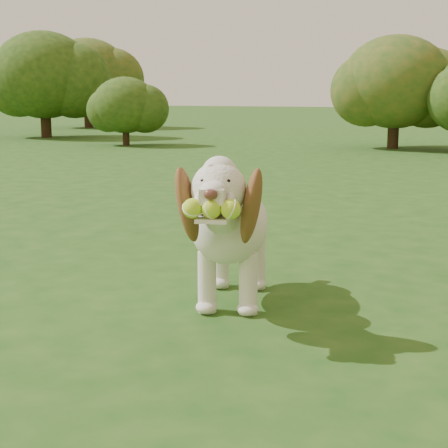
% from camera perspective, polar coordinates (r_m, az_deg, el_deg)
% --- Properties ---
extents(ground, '(80.00, 80.00, 0.00)m').
position_cam_1_polar(ground, '(3.26, 0.82, -5.11)').
color(ground, '#1B4614').
rests_on(ground, ground).
extents(dog, '(0.52, 1.02, 0.67)m').
position_cam_1_polar(dog, '(2.88, 0.59, 0.05)').
color(dog, white).
rests_on(dog, ground).
extents(shrub_a, '(1.12, 1.12, 1.16)m').
position_cam_1_polar(shrub_a, '(12.00, -8.21, 9.75)').
color(shrub_a, '#382314').
rests_on(shrub_a, ground).
extents(shrub_b, '(1.74, 1.74, 1.81)m').
position_cam_1_polar(shrub_b, '(11.55, 14.07, 11.38)').
color(shrub_b, '#382314').
rests_on(shrub_b, ground).
extents(shrub_e, '(2.03, 2.03, 2.11)m').
position_cam_1_polar(shrub_e, '(14.49, -14.76, 11.88)').
color(shrub_e, '#382314').
rests_on(shrub_e, ground).
extents(shrub_g, '(2.19, 2.19, 2.27)m').
position_cam_1_polar(shrub_g, '(18.28, -11.31, 12.04)').
color(shrub_g, '#382314').
rests_on(shrub_g, ground).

